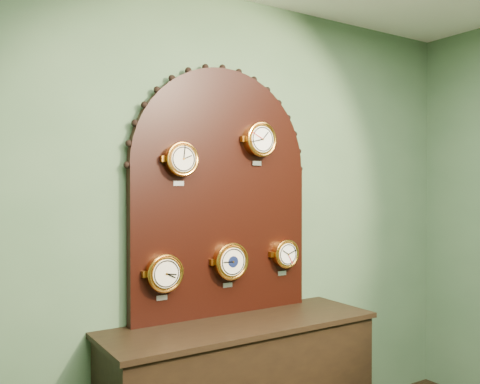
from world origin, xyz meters
TOP-DOWN VIEW (x-y plane):
  - wall_back at (0.00, 2.50)m, footprint 4.00×0.00m
  - display_board at (0.00, 2.45)m, footprint 1.26×0.06m
  - roman_clock at (-0.31, 2.38)m, footprint 0.20×0.08m
  - arabic_clock at (0.23, 2.38)m, footprint 0.22×0.08m
  - hygrometer at (-0.42, 2.38)m, footprint 0.22×0.08m
  - barometer at (0.02, 2.38)m, footprint 0.23×0.08m
  - tide_clock at (0.43, 2.38)m, footprint 0.19×0.08m

SIDE VIEW (x-z plane):
  - hygrometer at x=-0.42m, z-range 1.00..1.26m
  - barometer at x=0.02m, z-range 1.02..1.30m
  - tide_clock at x=0.43m, z-range 1.06..1.29m
  - wall_back at x=0.00m, z-range -0.60..3.40m
  - display_board at x=0.00m, z-range 0.86..2.39m
  - roman_clock at x=-0.31m, z-range 1.64..1.89m
  - arabic_clock at x=0.23m, z-range 1.77..2.04m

